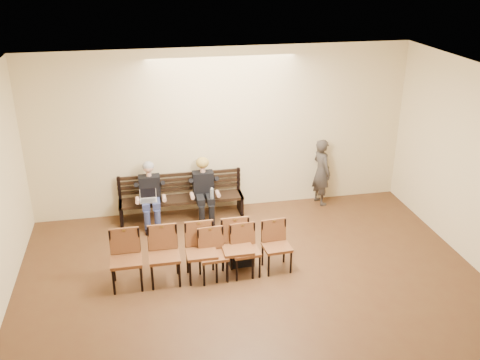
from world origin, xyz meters
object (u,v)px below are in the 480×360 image
object	(u,v)px
seated_man	(150,194)
passerby	(322,167)
laptop	(149,202)
water_bottle	(212,199)
bench	(182,208)
chair_row_back	(183,255)
bag	(240,257)
chair_row_front	(246,251)
seated_woman	(204,191)

from	to	relation	value
seated_man	passerby	size ratio (longest dim) A/B	0.74
laptop	water_bottle	xyz separation A→B (m)	(1.28, -0.12, -0.00)
bench	chair_row_back	world-z (taller)	chair_row_back
seated_man	chair_row_back	distance (m)	2.28
bench	seated_man	distance (m)	0.77
laptop	bag	world-z (taller)	laptop
water_bottle	chair_row_back	size ratio (longest dim) A/B	0.10
water_bottle	chair_row_front	size ratio (longest dim) A/B	0.15
water_bottle	chair_row_front	xyz separation A→B (m)	(0.29, -1.96, -0.12)
seated_man	bag	size ratio (longest dim) A/B	3.31
chair_row_front	chair_row_back	bearing A→B (deg)	175.18
bench	water_bottle	size ratio (longest dim) A/B	10.93
seated_woman	chair_row_front	xyz separation A→B (m)	(0.41, -2.26, -0.17)
bag	chair_row_front	world-z (taller)	chair_row_front
bag	chair_row_back	size ratio (longest dim) A/B	0.16
water_bottle	bag	world-z (taller)	water_bottle
seated_woman	chair_row_back	xyz separation A→B (m)	(-0.67, -2.23, -0.12)
seated_man	bench	bearing A→B (deg)	10.61
seated_woman	chair_row_front	bearing A→B (deg)	-79.62
chair_row_back	chair_row_front	bearing A→B (deg)	-1.49
seated_woman	passerby	bearing A→B (deg)	4.76
passerby	seated_man	bearing A→B (deg)	79.37
passerby	chair_row_back	bearing A→B (deg)	112.60
laptop	chair_row_back	size ratio (longest dim) A/B	0.14
seated_man	laptop	size ratio (longest dim) A/B	3.82
laptop	seated_woman	bearing A→B (deg)	5.45
water_bottle	passerby	xyz separation A→B (m)	(2.52, 0.52, 0.30)
bench	water_bottle	world-z (taller)	water_bottle
seated_man	chair_row_front	xyz separation A→B (m)	(1.52, -2.26, -0.20)
bench	passerby	xyz separation A→B (m)	(3.10, 0.10, 0.64)
bench	chair_row_back	xyz separation A→B (m)	(-0.20, -2.35, 0.27)
passerby	chair_row_front	distance (m)	3.36
bench	seated_woman	xyz separation A→B (m)	(0.46, -0.12, 0.39)
seated_woman	bag	distance (m)	2.03
seated_man	seated_woman	world-z (taller)	seated_man
seated_woman	bag	bearing A→B (deg)	-79.19
bag	chair_row_back	world-z (taller)	chair_row_back
chair_row_back	laptop	bearing A→B (deg)	103.14
water_bottle	bag	distance (m)	1.71
water_bottle	bench	bearing A→B (deg)	144.50
laptop	water_bottle	bearing A→B (deg)	-8.83
chair_row_front	chair_row_back	distance (m)	1.08
seated_man	water_bottle	world-z (taller)	seated_man
bench	chair_row_front	distance (m)	2.54
chair_row_back	water_bottle	bearing A→B (deg)	67.57
seated_woman	water_bottle	xyz separation A→B (m)	(0.12, -0.30, -0.05)
bench	chair_row_back	bearing A→B (deg)	-94.88
passerby	chair_row_back	size ratio (longest dim) A/B	0.72
bag	chair_row_front	xyz separation A→B (m)	(0.04, -0.32, 0.31)
laptop	seated_man	bearing A→B (deg)	72.20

